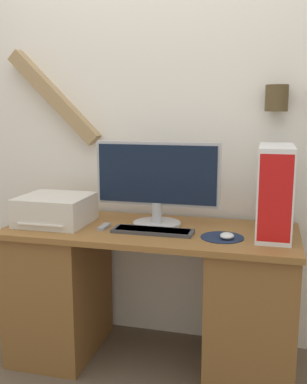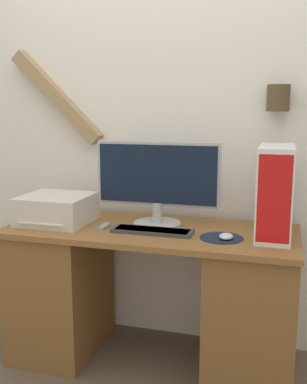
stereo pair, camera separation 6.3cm
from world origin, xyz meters
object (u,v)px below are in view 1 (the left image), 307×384
Objects in this scene: monitor at (157,180)px; printer at (55,210)px; keyboard at (153,231)px; computer_tower at (275,191)px; mouse at (227,236)px; remote_control at (104,227)px.

printer is at bearing -169.47° from monitor.
computer_tower is (0.59, 0.11, 0.21)m from keyboard.
mouse is 0.33m from computer_tower.
keyboard is 1.12× the size of printer.
mouse is at bearing -3.77° from remote_control.
monitor reaches higher than mouse.
printer reaches higher than remote_control.
monitor is 0.49m from mouse.
keyboard is 3.44× the size of remote_control.
keyboard is 0.57m from printer.
keyboard is at bearing 176.42° from mouse.
printer is (-0.94, 0.08, 0.06)m from mouse.
mouse is at bearing -24.48° from monitor.
remote_control is at bearing 175.97° from keyboard.
computer_tower is (0.61, -0.04, -0.02)m from monitor.
mouse is at bearing -4.68° from printer.
computer_tower is at bearing 2.93° from printer.
keyboard is 4.91× the size of mouse.
monitor is at bearing 155.52° from mouse.
keyboard is at bearing -4.03° from remote_control.
computer_tower is (0.21, 0.14, 0.20)m from mouse.
mouse is (0.39, -0.18, -0.23)m from monitor.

